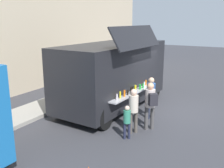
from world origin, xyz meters
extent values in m
plane|color=#38383D|center=(0.00, 0.00, 0.00)|extent=(60.00, 60.00, 0.00)
cube|color=#9E998E|center=(-4.70, 4.85, 0.07)|extent=(28.00, 1.60, 0.15)
cube|color=black|center=(-0.70, 2.25, 1.59)|extent=(6.06, 2.67, 2.58)
cube|color=black|center=(-1.37, 0.84, 3.24)|extent=(3.30, 0.69, 0.85)
cube|color=black|center=(-1.35, 1.14, 1.90)|extent=(3.11, 0.25, 1.16)
cube|color=#B7B7BC|center=(-1.36, 0.92, 1.03)|extent=(3.29, 0.51, 0.05)
cylinder|color=silver|center=(-2.63, 0.99, 1.16)|extent=(0.06, 0.06, 0.22)
cylinder|color=yellow|center=(-2.37, 0.99, 1.18)|extent=(0.06, 0.06, 0.25)
cylinder|color=orange|center=(-2.12, 0.95, 1.18)|extent=(0.07, 0.07, 0.25)
cylinder|color=black|center=(-1.87, 0.94, 1.15)|extent=(0.06, 0.06, 0.20)
cylinder|color=black|center=(-1.63, 0.91, 1.18)|extent=(0.07, 0.07, 0.26)
cylinder|color=black|center=(-1.35, 0.98, 1.16)|extent=(0.07, 0.07, 0.22)
cylinder|color=yellow|center=(-1.09, 0.97, 1.16)|extent=(0.08, 0.08, 0.22)
cylinder|color=green|center=(-0.88, 0.85, 1.16)|extent=(0.08, 0.08, 0.22)
cylinder|color=green|center=(-0.61, 0.84, 1.15)|extent=(0.07, 0.07, 0.19)
cylinder|color=white|center=(-0.36, 0.88, 1.16)|extent=(0.07, 0.07, 0.21)
cylinder|color=orange|center=(-0.10, 0.92, 1.17)|extent=(0.07, 0.07, 0.23)
cube|color=black|center=(2.22, 2.11, 2.05)|extent=(0.18, 2.04, 1.13)
cylinder|color=black|center=(1.62, 3.18, 0.45)|extent=(0.90, 0.28, 0.90)
cylinder|color=black|center=(1.52, 1.09, 0.45)|extent=(0.90, 0.28, 0.90)
cylinder|color=black|center=(-2.93, 3.40, 0.45)|extent=(0.90, 0.28, 0.90)
cylinder|color=black|center=(-3.03, 1.31, 0.45)|extent=(0.90, 0.28, 0.90)
cylinder|color=#2B5C37|center=(3.16, 4.55, 0.49)|extent=(0.60, 0.60, 0.98)
cylinder|color=#1E2438|center=(-1.27, 0.30, 0.41)|extent=(0.13, 0.13, 0.83)
cylinder|color=#1E2438|center=(-1.07, 0.21, 0.41)|extent=(0.13, 0.13, 0.83)
cylinder|color=#2B508A|center=(-1.17, 0.26, 1.14)|extent=(0.34, 0.34, 0.63)
sphere|color=tan|center=(-1.17, 0.26, 1.57)|extent=(0.23, 0.23, 0.23)
cylinder|color=#484546|center=(-2.29, -0.04, 0.43)|extent=(0.14, 0.14, 0.86)
cylinder|color=#484546|center=(-2.13, -0.20, 0.43)|extent=(0.14, 0.14, 0.86)
cylinder|color=beige|center=(-2.21, -0.12, 1.18)|extent=(0.36, 0.36, 0.65)
sphere|color=#E3A47F|center=(-2.21, -0.12, 1.63)|extent=(0.24, 0.24, 0.24)
cube|color=#25232A|center=(-2.41, -0.31, 1.21)|extent=(0.34, 0.34, 0.42)
cylinder|color=#4E4841|center=(-2.88, 0.31, 0.39)|extent=(0.13, 0.13, 0.79)
cylinder|color=#4E4841|center=(-2.71, 0.18, 0.39)|extent=(0.13, 0.13, 0.79)
cylinder|color=beige|center=(-2.80, 0.25, 1.09)|extent=(0.33, 0.33, 0.60)
sphere|color=beige|center=(-2.80, 0.25, 1.50)|extent=(0.22, 0.22, 0.22)
cylinder|color=#1F2339|center=(-3.37, 0.29, 0.29)|extent=(0.09, 0.09, 0.57)
cylinder|color=#1F2339|center=(-3.27, 0.17, 0.29)|extent=(0.09, 0.09, 0.57)
cylinder|color=#308165|center=(-3.32, 0.23, 0.79)|extent=(0.24, 0.24, 0.43)
sphere|color=beige|center=(-3.32, 0.23, 1.08)|extent=(0.16, 0.16, 0.16)
camera|label=1|loc=(-10.42, -3.27, 3.87)|focal=41.09mm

